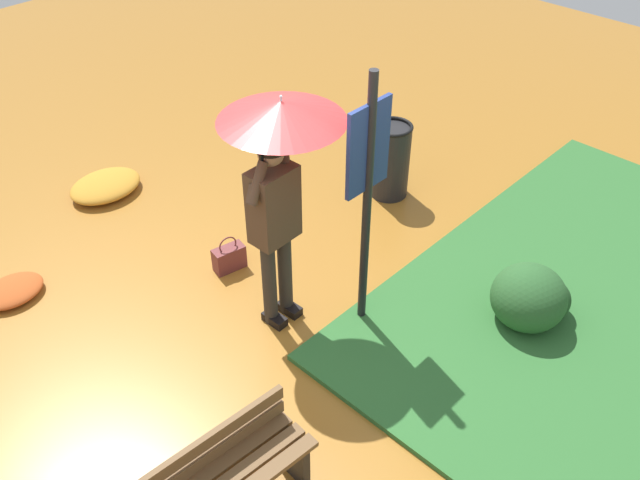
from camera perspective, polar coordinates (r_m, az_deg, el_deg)
ground_plane at (r=5.88m, az=-5.27°, el=-7.60°), size 18.00×18.00×0.00m
person_with_umbrella at (r=5.09m, az=-3.52°, el=6.80°), size 0.96×0.96×2.04m
info_sign_post at (r=5.07m, az=3.98°, el=5.20°), size 0.44×0.07×2.30m
handbag at (r=6.43m, az=-7.60°, el=-1.48°), size 0.32×0.20×0.37m
trash_bin at (r=7.25m, az=5.93°, el=6.66°), size 0.42×0.42×0.83m
shrub_cluster at (r=6.03m, az=17.34°, el=-4.65°), size 0.70×0.63×0.57m
leaf_pile_near_person at (r=7.77m, az=-17.50°, el=4.35°), size 0.78×0.63×0.17m
leaf_pile_by_bench at (r=6.72m, az=-24.34°, el=-3.89°), size 0.56×0.45×0.12m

